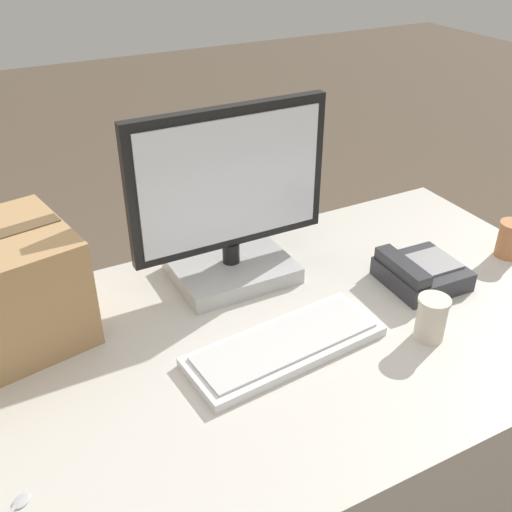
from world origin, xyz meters
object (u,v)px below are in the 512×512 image
at_px(keyboard, 285,345).
at_px(paper_cup_left, 431,318).
at_px(desk_phone, 420,272).
at_px(paper_cup_right, 511,240).
at_px(monitor, 230,212).

bearing_deg(keyboard, paper_cup_left, -25.13).
bearing_deg(paper_cup_left, keyboard, 160.11).
relative_size(desk_phone, paper_cup_right, 1.95).
bearing_deg(monitor, desk_phone, -31.66).
bearing_deg(desk_phone, paper_cup_right, 0.21).
xyz_separation_m(monitor, keyboard, (-0.03, -0.32, -0.17)).
bearing_deg(paper_cup_right, desk_phone, 177.99).
xyz_separation_m(keyboard, desk_phone, (0.44, 0.07, 0.02)).
xyz_separation_m(keyboard, paper_cup_left, (0.31, -0.11, 0.04)).
distance_m(monitor, paper_cup_left, 0.53).
bearing_deg(desk_phone, keyboard, -168.65).
xyz_separation_m(desk_phone, paper_cup_left, (-0.13, -0.18, 0.02)).
height_order(keyboard, paper_cup_left, paper_cup_left).
height_order(keyboard, desk_phone, desk_phone).
bearing_deg(monitor, paper_cup_right, -20.22).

